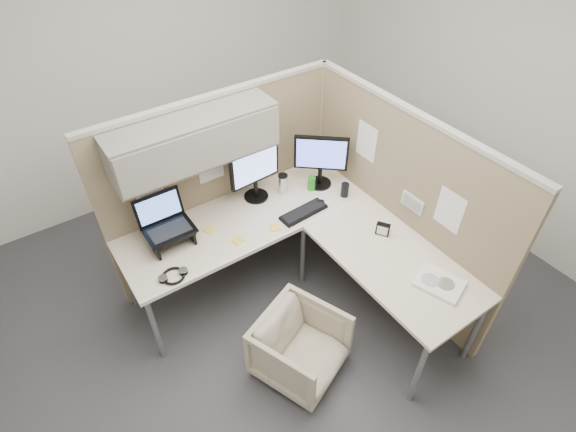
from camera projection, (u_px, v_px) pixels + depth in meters
ground at (295, 313)px, 3.72m from camera, size 4.50×4.50×0.00m
partition_back at (211, 166)px, 3.41m from camera, size 2.00×0.36×1.63m
partition_right at (395, 203)px, 3.52m from camera, size 0.07×2.03×1.63m
desk at (300, 240)px, 3.40m from camera, size 2.00×1.98×0.73m
office_chair at (301, 345)px, 3.17m from camera, size 0.71×0.70×0.58m
monitor_left at (255, 170)px, 3.53m from camera, size 0.44×0.20×0.47m
monitor_right at (321, 157)px, 3.66m from camera, size 0.36×0.31×0.47m
laptop_station at (167, 227)px, 3.24m from camera, size 0.35×0.30×0.36m
keyboard at (304, 212)px, 3.55m from camera, size 0.41×0.16×0.02m
mouse at (319, 202)px, 3.64m from camera, size 0.10×0.07×0.03m
travel_mug at (283, 183)px, 3.71m from camera, size 0.08×0.08×0.17m
soda_can_green at (345, 190)px, 3.69m from camera, size 0.07×0.07×0.12m
soda_can_silver at (312, 183)px, 3.75m from camera, size 0.07×0.07×0.12m
sticky_note_b at (275, 228)px, 3.43m from camera, size 0.09×0.09×0.01m
sticky_note_a at (238, 240)px, 3.33m from camera, size 0.09×0.09×0.01m
sticky_note_c at (209, 229)px, 3.42m from camera, size 0.10×0.10×0.01m
headphones at (173, 276)px, 3.06m from camera, size 0.20×0.18×0.03m
paper_stack at (440, 284)px, 3.00m from camera, size 0.32×0.36×0.03m
desk_clock at (383, 229)px, 3.35m from camera, size 0.09×0.11×0.10m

